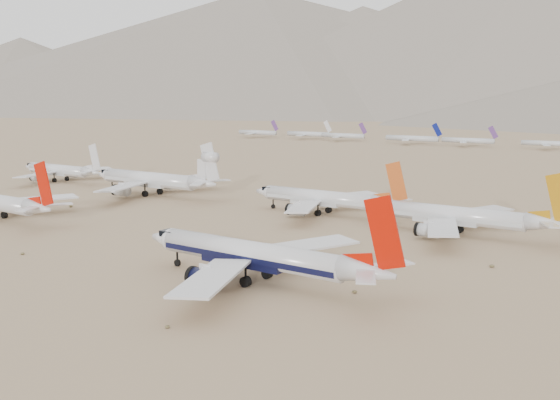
% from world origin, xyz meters
% --- Properties ---
extents(ground, '(7000.00, 7000.00, 0.00)m').
position_xyz_m(ground, '(0.00, 0.00, 0.00)').
color(ground, '#80654A').
rests_on(ground, ground).
extents(main_airliner, '(50.08, 48.92, 17.67)m').
position_xyz_m(main_airliner, '(8.28, -3.00, 4.86)').
color(main_airliner, silver).
rests_on(main_airliner, ground).
extents(row2_gold_tail, '(46.36, 45.34, 16.51)m').
position_xyz_m(row2_gold_tail, '(22.96, 55.12, 4.62)').
color(row2_gold_tail, silver).
rests_on(row2_gold_tail, ground).
extents(row2_orange_tail, '(45.36, 44.38, 16.18)m').
position_xyz_m(row2_orange_tail, '(-16.71, 60.26, 4.54)').
color(row2_orange_tail, silver).
rests_on(row2_orange_tail, ground).
extents(row2_white_trijet, '(53.47, 52.26, 18.95)m').
position_xyz_m(row2_white_trijet, '(-81.05, 57.54, 5.49)').
color(row2_white_trijet, silver).
rests_on(row2_white_trijet, ground).
extents(row2_white_twin, '(44.37, 43.42, 15.85)m').
position_xyz_m(row2_white_twin, '(-138.51, 62.26, 4.46)').
color(row2_white_twin, silver).
rests_on(row2_white_twin, ground).
extents(distant_storage_row, '(516.53, 58.42, 15.70)m').
position_xyz_m(distant_storage_row, '(-24.70, 342.17, 4.41)').
color(distant_storage_row, silver).
rests_on(distant_storage_row, ground).
extents(desert_scrub, '(267.43, 121.67, 0.63)m').
position_xyz_m(desert_scrub, '(10.63, -32.24, 0.29)').
color(desert_scrub, brown).
rests_on(desert_scrub, ground).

